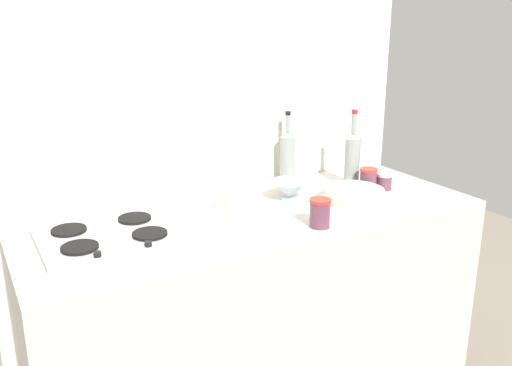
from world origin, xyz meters
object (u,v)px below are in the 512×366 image
(mixing_bowl, at_px, (289,190))
(wine_bottle_mid_left, at_px, (352,158))
(plate_stack, at_px, (353,196))
(condiment_jar_front, at_px, (320,213))
(stovetop_hob, at_px, (109,236))
(butter_dish, at_px, (236,201))
(condiment_jar_rear, at_px, (384,181))
(wine_bottle_leftmost, at_px, (287,156))
(condiment_jar_spare, at_px, (368,179))

(mixing_bowl, bearing_deg, wine_bottle_mid_left, 5.14)
(plate_stack, distance_m, condiment_jar_front, 0.30)
(plate_stack, bearing_deg, condiment_jar_front, -152.04)
(plate_stack, bearing_deg, mixing_bowl, 138.35)
(stovetop_hob, height_order, butter_dish, butter_dish)
(plate_stack, xyz_separation_m, condiment_jar_rear, (0.25, 0.09, 0.00))
(plate_stack, bearing_deg, stovetop_hob, 173.29)
(mixing_bowl, bearing_deg, condiment_jar_front, -102.65)
(plate_stack, xyz_separation_m, condiment_jar_front, (-0.26, -0.14, 0.02))
(plate_stack, relative_size, wine_bottle_mid_left, 0.75)
(plate_stack, distance_m, mixing_bowl, 0.26)
(wine_bottle_mid_left, relative_size, condiment_jar_rear, 4.69)
(mixing_bowl, distance_m, butter_dish, 0.25)
(wine_bottle_leftmost, bearing_deg, condiment_jar_spare, -48.14)
(stovetop_hob, relative_size, butter_dish, 3.39)
(stovetop_hob, distance_m, condiment_jar_front, 0.75)
(mixing_bowl, bearing_deg, stovetop_hob, -175.60)
(stovetop_hob, xyz_separation_m, condiment_jar_rear, (1.21, -0.02, 0.02))
(stovetop_hob, distance_m, butter_dish, 0.53)
(mixing_bowl, relative_size, condiment_jar_spare, 1.65)
(mixing_bowl, relative_size, condiment_jar_rear, 2.28)
(stovetop_hob, bearing_deg, plate_stack, -6.71)
(wine_bottle_leftmost, height_order, mixing_bowl, wine_bottle_leftmost)
(stovetop_hob, xyz_separation_m, butter_dish, (0.52, 0.07, 0.02))
(wine_bottle_mid_left, bearing_deg, condiment_jar_spare, -81.88)
(stovetop_hob, height_order, condiment_jar_front, condiment_jar_front)
(stovetop_hob, height_order, plate_stack, plate_stack)
(wine_bottle_leftmost, height_order, condiment_jar_rear, wine_bottle_leftmost)
(condiment_jar_front, relative_size, condiment_jar_spare, 1.05)
(mixing_bowl, bearing_deg, plate_stack, -41.65)
(stovetop_hob, bearing_deg, condiment_jar_front, -19.93)
(wine_bottle_mid_left, relative_size, condiment_jar_spare, 3.40)
(condiment_jar_rear, bearing_deg, condiment_jar_spare, 165.19)
(butter_dish, height_order, condiment_jar_front, condiment_jar_front)
(wine_bottle_leftmost, bearing_deg, butter_dish, -151.22)
(mixing_bowl, bearing_deg, condiment_jar_spare, -9.81)
(condiment_jar_front, bearing_deg, mixing_bowl, 77.35)
(butter_dish, xyz_separation_m, condiment_jar_rear, (0.69, -0.09, 0.00))
(butter_dish, distance_m, condiment_jar_front, 0.37)
(condiment_jar_front, relative_size, condiment_jar_rear, 1.45)
(mixing_bowl, xyz_separation_m, condiment_jar_rear, (0.44, -0.08, -0.01))
(wine_bottle_leftmost, bearing_deg, wine_bottle_mid_left, -37.64)
(wine_bottle_mid_left, height_order, condiment_jar_front, wine_bottle_mid_left)
(plate_stack, relative_size, condiment_jar_front, 2.44)
(wine_bottle_leftmost, xyz_separation_m, condiment_jar_spare, (0.24, -0.27, -0.07))
(mixing_bowl, xyz_separation_m, condiment_jar_front, (-0.07, -0.31, 0.01))
(wine_bottle_mid_left, height_order, condiment_jar_spare, wine_bottle_mid_left)
(wine_bottle_leftmost, relative_size, condiment_jar_front, 3.11)
(wine_bottle_leftmost, bearing_deg, stovetop_hob, -163.22)
(stovetop_hob, xyz_separation_m, mixing_bowl, (0.77, 0.06, 0.03))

